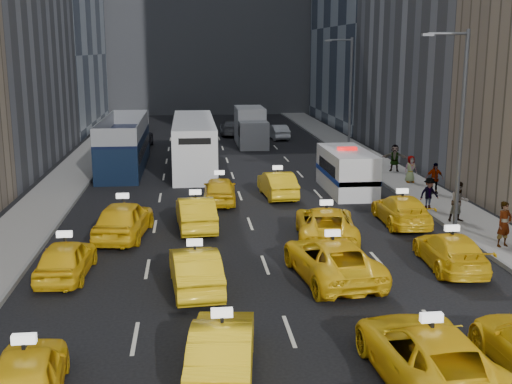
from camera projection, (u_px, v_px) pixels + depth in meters
ground at (301, 363)px, 17.00m from camera, size 160.00×160.00×0.00m
sidewalk_west at (67, 181)px, 40.17m from camera, size 3.00×90.00×0.15m
sidewalk_east at (392, 174)px, 42.33m from camera, size 3.00×90.00×0.15m
curb_west at (90, 180)px, 40.32m from camera, size 0.15×90.00×0.18m
curb_east at (371, 174)px, 42.18m from camera, size 0.15×90.00×0.18m
streetlight_near at (459, 123)px, 28.52m from camera, size 2.15×0.22×9.00m
streetlight_far at (349, 93)px, 47.93m from camera, size 2.15×0.22×9.00m
taxi_4 at (27, 376)px, 14.90m from camera, size 2.14×4.37×1.43m
taxi_5 at (222, 348)px, 16.29m from camera, size 2.06×4.59×1.46m
taxi_6 at (429, 355)px, 15.85m from camera, size 2.81×5.62×1.53m
taxi_8 at (66, 259)px, 23.28m from camera, size 1.88×4.24×1.42m
taxi_9 at (195, 269)px, 22.09m from camera, size 1.95×4.61×1.48m
taxi_10 at (332, 259)px, 23.08m from camera, size 3.14×5.70×1.51m
taxi_11 at (450, 251)px, 24.29m from camera, size 2.21×4.77×1.35m
taxi_12 at (124, 219)px, 28.18m from camera, size 2.62×5.13×1.67m
taxi_13 at (196, 213)px, 29.58m from camera, size 1.95×4.73×1.52m
taxi_14 at (326, 224)px, 27.73m from camera, size 3.18×5.64×1.49m
taxi_15 at (401, 210)px, 30.35m from camera, size 2.14×4.91×1.41m
taxi_16 at (220, 190)px, 34.54m from camera, size 1.95×4.37×1.46m
taxi_17 at (277, 184)px, 35.96m from camera, size 1.87×4.55×1.46m
nypd_van at (346, 172)px, 37.25m from camera, size 2.99×6.33×2.63m
double_decker at (124, 144)px, 44.28m from camera, size 4.00×12.18×3.48m
city_bus at (194, 144)px, 44.59m from camera, size 4.31×13.44×3.41m
box_truck at (251, 127)px, 55.33m from camera, size 3.08×7.20×3.20m
misc_car_0 at (334, 155)px, 45.74m from camera, size 1.73×4.64×1.52m
misc_car_1 at (135, 138)px, 53.60m from camera, size 2.88×6.06×1.67m
misc_car_2 at (231, 128)px, 61.84m from camera, size 2.08×4.98×1.44m
misc_car_3 at (202, 128)px, 60.81m from camera, size 2.21×4.99×1.67m
misc_car_4 at (278, 132)px, 59.24m from camera, size 1.79×4.17×1.34m
pedestrian_0 at (504, 224)px, 26.39m from camera, size 0.80×0.65×1.90m
pedestrian_1 at (459, 202)px, 30.24m from camera, size 0.95×0.55×1.92m
pedestrian_2 at (429, 194)px, 32.59m from camera, size 1.13×0.65×1.63m
pedestrian_3 at (434, 178)px, 36.11m from camera, size 1.05×0.51×1.76m
pedestrian_4 at (411, 169)px, 39.21m from camera, size 0.86×0.55×1.65m
pedestrian_5 at (395, 158)px, 42.78m from camera, size 1.72×1.03×1.79m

